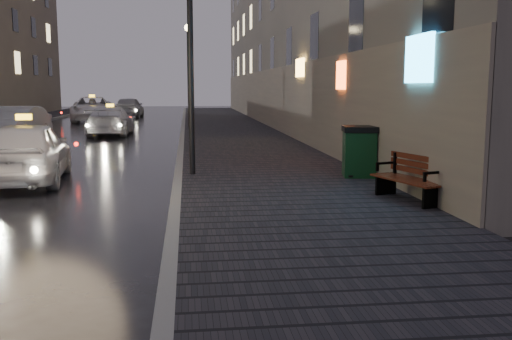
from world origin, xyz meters
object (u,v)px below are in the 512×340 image
(bench, at_px, (412,178))
(taxi_far, at_px, (93,109))
(lamp_far, at_px, (188,63))
(taxi_near, at_px, (26,152))
(trash_bin, at_px, (359,151))
(taxi_mid, at_px, (111,121))
(car_left_mid, at_px, (15,125))
(lamp_near, at_px, (190,35))
(car_far, at_px, (129,107))

(bench, bearing_deg, taxi_far, 93.30)
(lamp_far, distance_m, taxi_near, 16.65)
(trash_bin, height_order, taxi_mid, trash_bin)
(bench, relative_size, car_left_mid, 0.39)
(lamp_far, height_order, car_left_mid, lamp_far)
(trash_bin, height_order, taxi_near, taxi_near)
(lamp_near, xyz_separation_m, trash_bin, (3.95, -0.87, -2.73))
(lamp_near, bearing_deg, trash_bin, -12.36)
(bench, xyz_separation_m, trash_bin, (-0.11, 2.96, 0.18))
(lamp_near, height_order, taxi_far, lamp_near)
(bench, xyz_separation_m, car_far, (-8.44, 33.03, 0.18))
(taxi_near, xyz_separation_m, car_far, (-0.44, 29.15, 0.01))
(bench, height_order, trash_bin, trash_bin)
(bench, relative_size, trash_bin, 1.47)
(lamp_far, relative_size, taxi_mid, 1.15)
(trash_bin, bearing_deg, lamp_far, 112.98)
(lamp_far, height_order, taxi_near, lamp_far)
(lamp_far, relative_size, taxi_far, 0.91)
(bench, height_order, taxi_near, taxi_near)
(car_left_mid, distance_m, taxi_mid, 4.86)
(bench, relative_size, car_far, 0.40)
(lamp_near, xyz_separation_m, taxi_far, (-6.35, 25.01, -2.68))
(bench, bearing_deg, car_left_mid, 112.08)
(lamp_far, bearing_deg, car_far, 108.31)
(taxi_far, height_order, car_far, taxi_far)
(bench, xyz_separation_m, taxi_mid, (-7.77, 17.43, 0.09))
(taxi_mid, xyz_separation_m, car_far, (-0.66, 15.61, 0.09))
(lamp_far, bearing_deg, lamp_near, -90.00)
(taxi_near, height_order, taxi_far, taxi_far)
(lamp_far, xyz_separation_m, taxi_near, (-3.93, -15.94, -2.74))
(bench, height_order, taxi_far, taxi_far)
(trash_bin, bearing_deg, taxi_mid, 127.70)
(lamp_near, height_order, taxi_mid, lamp_near)
(lamp_far, xyz_separation_m, bench, (4.06, -19.82, -2.91))
(lamp_far, distance_m, car_left_mid, 9.61)
(bench, xyz_separation_m, taxi_near, (-8.00, 3.88, 0.17))
(lamp_far, relative_size, trash_bin, 4.38)
(trash_bin, xyz_separation_m, taxi_near, (-7.88, 0.92, -0.01))
(lamp_far, xyz_separation_m, taxi_mid, (-3.71, -2.40, -2.82))
(lamp_near, relative_size, taxi_near, 1.20)
(taxi_near, bearing_deg, lamp_far, -109.49)
(taxi_near, xyz_separation_m, taxi_far, (-2.42, 24.96, 0.06))
(lamp_far, bearing_deg, bench, -78.42)
(lamp_near, relative_size, taxi_far, 0.91)
(bench, height_order, car_left_mid, car_left_mid)
(car_far, bearing_deg, taxi_mid, 94.62)
(lamp_near, relative_size, bench, 2.98)
(taxi_far, xyz_separation_m, car_far, (1.98, 4.20, -0.04))
(lamp_near, distance_m, bench, 6.29)
(taxi_mid, relative_size, taxi_far, 0.79)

